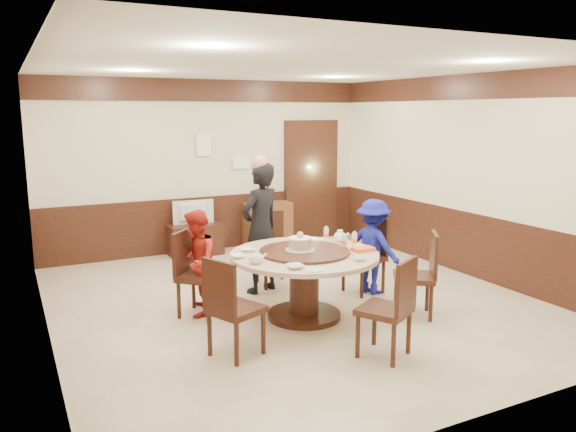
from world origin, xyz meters
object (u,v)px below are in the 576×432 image
birthday_cake (300,244)px  thermos (265,192)px  person_blue (373,247)px  person_standing (261,228)px  shrimp_platter (363,251)px  person_red (196,263)px  side_cabinet (268,224)px  banquet_table (304,272)px  television (194,213)px  tv_stand (195,239)px

birthday_cake → thermos: 3.47m
person_blue → person_standing: bearing=42.8°
person_blue → shrimp_platter: person_blue is taller
person_red → side_cabinet: size_ratio=1.52×
person_standing → person_blue: bearing=128.6°
person_blue → thermos: person_blue is taller
person_blue → side_cabinet: (-0.12, 2.94, -0.23)m
thermos → person_red: bearing=-127.7°
shrimp_platter → thermos: size_ratio=0.79×
person_blue → person_red: bearing=65.1°
banquet_table → thermos: (1.04, 3.33, 0.41)m
person_red → banquet_table: bearing=80.9°
birthday_cake → shrimp_platter: (0.62, -0.32, -0.08)m
banquet_table → television: (-0.22, 3.30, 0.16)m
banquet_table → person_standing: person_standing is taller
tv_stand → person_standing: bearing=-85.5°
person_red → television: size_ratio=1.82×
person_red → shrimp_platter: 1.88m
person_blue → birthday_cake: bearing=87.8°
tv_stand → side_cabinet: (1.31, 0.03, 0.12)m
banquet_table → person_blue: person_blue is taller
shrimp_platter → side_cabinet: bearing=82.0°
birthday_cake → television: bearing=93.2°
person_standing → birthday_cake: size_ratio=5.23×
person_standing → shrimp_platter: bearing=92.0°
person_red → side_cabinet: person_red is taller
birthday_cake → banquet_table: bearing=-36.0°
tv_stand → thermos: thermos is taller
television → thermos: (1.26, 0.03, 0.25)m
person_standing → side_cabinet: bearing=-139.3°
shrimp_platter → tv_stand: bearing=102.5°
person_standing → person_blue: (1.25, -0.69, -0.23)m
person_red → thermos: bearing=165.0°
shrimp_platter → side_cabinet: shrimp_platter is taller
person_standing → person_red: 1.11m
person_standing → side_cabinet: person_standing is taller
banquet_table → shrimp_platter: size_ratio=5.49×
person_standing → television: size_ratio=2.51×
person_red → side_cabinet: 3.43m
shrimp_platter → side_cabinet: (0.51, 3.62, -0.40)m
side_cabinet → thermos: bearing=180.0°
person_blue → thermos: size_ratio=3.19×
side_cabinet → thermos: 0.57m
person_red → television: 2.78m
person_standing → side_cabinet: 2.56m
person_standing → birthday_cake: bearing=67.9°
banquet_table → shrimp_platter: 0.69m
television → person_standing: bearing=98.4°
thermos → side_cabinet: bearing=0.0°
banquet_table → person_red: (-1.04, 0.65, 0.07)m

